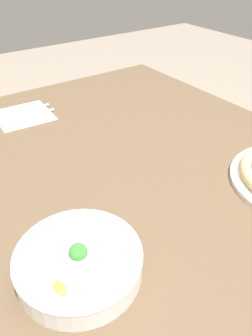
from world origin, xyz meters
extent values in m
cube|color=brown|center=(0.00, 0.00, 0.76)|extent=(1.38, 1.01, 0.03)
cylinder|color=#4E3C2B|center=(0.62, -0.44, 0.37)|extent=(0.06, 0.06, 0.74)
cylinder|color=white|center=(-0.15, 0.27, 0.80)|extent=(0.22, 0.22, 0.05)
torus|color=white|center=(-0.15, 0.27, 0.82)|extent=(0.22, 0.22, 0.01)
ellipsoid|color=tan|center=(-0.19, 0.32, 0.81)|extent=(0.03, 0.04, 0.02)
ellipsoid|color=tan|center=(-0.22, 0.30, 0.81)|extent=(0.04, 0.03, 0.02)
ellipsoid|color=#998466|center=(-0.22, 0.26, 0.81)|extent=(0.04, 0.03, 0.02)
ellipsoid|color=tan|center=(-0.19, 0.29, 0.81)|extent=(0.04, 0.04, 0.02)
sphere|color=#388433|center=(-0.16, 0.27, 0.83)|extent=(0.03, 0.03, 0.03)
ellipsoid|color=yellow|center=(-0.20, 0.32, 0.82)|extent=(0.04, 0.02, 0.02)
cube|color=white|center=(0.49, 0.13, 0.78)|extent=(0.18, 0.18, 0.00)
cube|color=silver|center=(0.46, 0.10, 0.78)|extent=(0.01, 0.14, 0.00)
cube|color=silver|center=(0.47, 0.20, 0.78)|extent=(0.00, 0.06, 0.00)
cube|color=silver|center=(0.46, 0.20, 0.78)|extent=(0.00, 0.06, 0.00)
cube|color=silver|center=(0.46, 0.20, 0.78)|extent=(0.00, 0.06, 0.00)
cube|color=silver|center=(0.45, 0.20, 0.78)|extent=(0.00, 0.06, 0.00)
cube|color=silver|center=(0.51, 0.07, 0.78)|extent=(0.01, 0.08, 0.01)
cube|color=silver|center=(0.51, 0.17, 0.78)|extent=(0.02, 0.12, 0.00)
camera|label=1|loc=(-0.50, 0.41, 1.25)|focal=35.00mm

